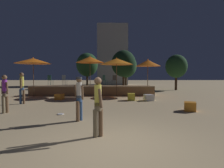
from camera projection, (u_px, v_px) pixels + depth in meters
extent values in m
plane|color=tan|center=(114.00, 144.00, 4.29)|extent=(120.00, 120.00, 0.00)
cube|color=olive|center=(93.00, 90.00, 15.50)|extent=(10.46, 2.21, 0.75)
cube|color=#CCB793|center=(92.00, 86.00, 14.42)|extent=(10.46, 0.12, 0.08)
cylinder|color=brown|center=(117.00, 81.00, 14.07)|extent=(0.05, 0.05, 2.58)
cone|color=orange|center=(117.00, 61.00, 14.00)|extent=(2.65, 2.65, 0.49)
sphere|color=orange|center=(117.00, 58.00, 13.98)|extent=(0.08, 0.08, 0.08)
cylinder|color=brown|center=(34.00, 80.00, 14.03)|extent=(0.05, 0.05, 2.65)
cone|color=orange|center=(33.00, 61.00, 13.96)|extent=(2.78, 2.78, 0.43)
sphere|color=orange|center=(33.00, 58.00, 13.95)|extent=(0.08, 0.08, 0.08)
cylinder|color=brown|center=(90.00, 79.00, 14.60)|extent=(0.05, 0.05, 2.76)
cone|color=orange|center=(90.00, 60.00, 14.52)|extent=(2.34, 2.34, 0.50)
sphere|color=orange|center=(90.00, 56.00, 14.51)|extent=(0.08, 0.08, 0.08)
cylinder|color=brown|center=(148.00, 81.00, 14.64)|extent=(0.05, 0.05, 2.47)
cone|color=orange|center=(148.00, 63.00, 14.57)|extent=(2.06, 2.06, 0.53)
sphere|color=orange|center=(148.00, 59.00, 14.56)|extent=(0.08, 0.08, 0.08)
cube|color=orange|center=(59.00, 97.00, 12.24)|extent=(0.63, 0.63, 0.42)
cube|color=yellow|center=(131.00, 97.00, 11.87)|extent=(0.55, 0.55, 0.48)
cube|color=orange|center=(190.00, 106.00, 8.32)|extent=(0.67, 0.67, 0.43)
cube|color=white|center=(149.00, 98.00, 11.77)|extent=(0.67, 0.67, 0.41)
cylinder|color=brown|center=(24.00, 97.00, 10.42)|extent=(0.13, 0.13, 0.87)
cylinder|color=#2D4C7F|center=(21.00, 97.00, 10.39)|extent=(0.13, 0.13, 0.87)
cylinder|color=#2D4C7F|center=(22.00, 88.00, 10.38)|extent=(0.22, 0.22, 0.24)
cylinder|color=#D8D14C|center=(22.00, 82.00, 10.36)|extent=(0.22, 0.22, 0.67)
cylinder|color=brown|center=(23.00, 83.00, 10.55)|extent=(0.10, 0.13, 0.60)
cylinder|color=brown|center=(21.00, 83.00, 10.19)|extent=(0.12, 0.19, 0.60)
sphere|color=brown|center=(22.00, 75.00, 10.34)|extent=(0.24, 0.24, 0.24)
cylinder|color=brown|center=(101.00, 123.00, 4.86)|extent=(0.13, 0.13, 0.76)
cylinder|color=#72664C|center=(95.00, 123.00, 4.78)|extent=(0.13, 0.13, 0.76)
cylinder|color=#72664C|center=(98.00, 107.00, 4.80)|extent=(0.20, 0.20, 0.24)
cylinder|color=#D8D14C|center=(98.00, 95.00, 4.78)|extent=(0.20, 0.20, 0.58)
cylinder|color=brown|center=(96.00, 97.00, 4.92)|extent=(0.14, 0.16, 0.52)
cylinder|color=brown|center=(100.00, 99.00, 4.65)|extent=(0.17, 0.22, 0.52)
sphere|color=brown|center=(98.00, 81.00, 4.76)|extent=(0.21, 0.21, 0.21)
cylinder|color=brown|center=(7.00, 104.00, 7.94)|extent=(0.13, 0.13, 0.79)
cylinder|color=#72664C|center=(3.00, 105.00, 7.79)|extent=(0.13, 0.13, 0.79)
cylinder|color=#72664C|center=(5.00, 94.00, 7.84)|extent=(0.20, 0.20, 0.24)
cylinder|color=purple|center=(5.00, 87.00, 7.82)|extent=(0.20, 0.20, 0.61)
cylinder|color=brown|center=(2.00, 88.00, 7.90)|extent=(0.13, 0.12, 0.54)
cylinder|color=brown|center=(7.00, 88.00, 7.76)|extent=(0.14, 0.12, 0.54)
sphere|color=brown|center=(4.00, 77.00, 7.80)|extent=(0.22, 0.22, 0.22)
cylinder|color=#2D4C7F|center=(81.00, 110.00, 6.56)|extent=(0.13, 0.13, 0.76)
cylinder|color=brown|center=(78.00, 111.00, 6.42)|extent=(0.13, 0.13, 0.76)
cylinder|color=#2D4C7F|center=(79.00, 99.00, 6.47)|extent=(0.19, 0.19, 0.24)
cylinder|color=beige|center=(79.00, 90.00, 6.45)|extent=(0.19, 0.19, 0.58)
cylinder|color=brown|center=(76.00, 92.00, 6.54)|extent=(0.18, 0.15, 0.52)
cylinder|color=brown|center=(82.00, 92.00, 6.37)|extent=(0.13, 0.12, 0.52)
sphere|color=brown|center=(79.00, 80.00, 6.43)|extent=(0.21, 0.21, 0.21)
cylinder|color=#333842|center=(79.00, 78.00, 6.43)|extent=(0.23, 0.23, 0.07)
cylinder|color=#1E4C47|center=(108.00, 82.00, 16.11)|extent=(0.02, 0.02, 0.45)
cylinder|color=#1E4C47|center=(106.00, 82.00, 16.34)|extent=(0.02, 0.02, 0.45)
cylinder|color=#1E4C47|center=(105.00, 83.00, 15.92)|extent=(0.02, 0.02, 0.45)
cylinder|color=#1E4C47|center=(103.00, 82.00, 16.14)|extent=(0.02, 0.02, 0.45)
cylinder|color=#1E4C47|center=(105.00, 80.00, 16.12)|extent=(0.40, 0.40, 0.02)
cube|color=#1E4C47|center=(104.00, 78.00, 15.99)|extent=(0.25, 0.30, 0.45)
cylinder|color=#2D3338|center=(114.00, 83.00, 15.43)|extent=(0.02, 0.02, 0.45)
cylinder|color=#2D3338|center=(111.00, 83.00, 15.30)|extent=(0.02, 0.02, 0.45)
cylinder|color=#2D3338|center=(116.00, 83.00, 15.16)|extent=(0.02, 0.02, 0.45)
cylinder|color=#2D3338|center=(113.00, 83.00, 15.03)|extent=(0.02, 0.02, 0.45)
cylinder|color=#2D3338|center=(114.00, 80.00, 15.22)|extent=(0.40, 0.40, 0.02)
cube|color=#2D3338|center=(114.00, 78.00, 15.05)|extent=(0.34, 0.18, 0.45)
cylinder|color=#2D3338|center=(64.00, 83.00, 15.66)|extent=(0.02, 0.02, 0.45)
cylinder|color=#2D3338|center=(67.00, 83.00, 15.86)|extent=(0.02, 0.02, 0.45)
cylinder|color=#2D3338|center=(62.00, 83.00, 15.88)|extent=(0.02, 0.02, 0.45)
cylinder|color=#2D3338|center=(65.00, 82.00, 16.08)|extent=(0.02, 0.02, 0.45)
cylinder|color=#2D3338|center=(65.00, 80.00, 15.86)|extent=(0.40, 0.40, 0.02)
cube|color=#2D3338|center=(64.00, 78.00, 15.97)|extent=(0.29, 0.27, 0.45)
cylinder|color=#1E4C47|center=(53.00, 83.00, 15.93)|extent=(0.02, 0.02, 0.45)
cylinder|color=#1E4C47|center=(50.00, 82.00, 16.01)|extent=(0.02, 0.02, 0.45)
cylinder|color=#1E4C47|center=(51.00, 83.00, 15.64)|extent=(0.02, 0.02, 0.45)
cylinder|color=#1E4C47|center=(48.00, 83.00, 15.73)|extent=(0.02, 0.02, 0.45)
cylinder|color=#1E4C47|center=(51.00, 80.00, 15.82)|extent=(0.40, 0.40, 0.02)
cube|color=#1E4C47|center=(49.00, 78.00, 15.64)|extent=(0.35, 0.13, 0.45)
cylinder|color=white|center=(61.00, 114.00, 7.58)|extent=(0.27, 0.27, 0.03)
cylinder|color=#3D2B1C|center=(123.00, 82.00, 21.85)|extent=(0.28, 0.28, 1.82)
ellipsoid|color=black|center=(124.00, 64.00, 21.74)|extent=(3.02, 3.02, 3.33)
cylinder|color=#3D2B1C|center=(126.00, 81.00, 24.94)|extent=(0.28, 0.28, 1.71)
ellipsoid|color=#1E4223|center=(126.00, 66.00, 24.84)|extent=(3.06, 3.06, 3.37)
cylinder|color=#3D2B1C|center=(176.00, 83.00, 20.35)|extent=(0.28, 0.28, 1.67)
ellipsoid|color=#1E4223|center=(176.00, 66.00, 20.26)|extent=(2.44, 2.44, 2.69)
cylinder|color=#3D2B1C|center=(87.00, 81.00, 24.07)|extent=(0.28, 0.28, 1.85)
ellipsoid|color=#1E4223|center=(87.00, 65.00, 23.96)|extent=(2.93, 2.93, 3.22)
cube|color=gray|center=(112.00, 55.00, 32.45)|extent=(5.45, 3.55, 10.90)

